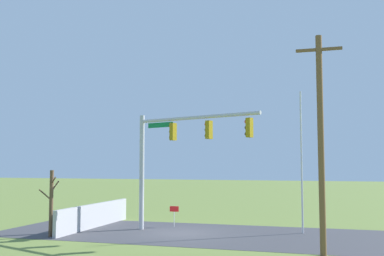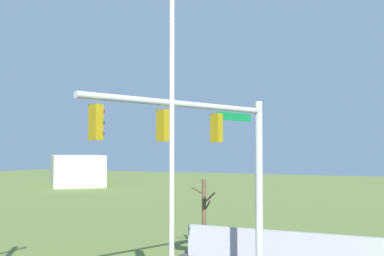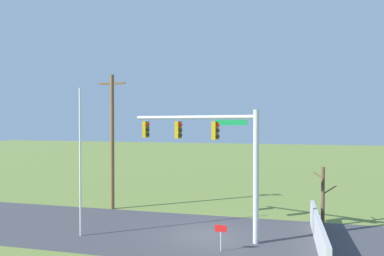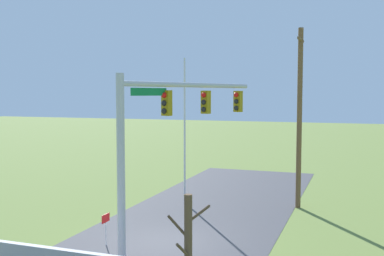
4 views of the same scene
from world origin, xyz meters
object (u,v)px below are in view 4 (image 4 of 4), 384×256
Objects in this scene: signal_mast at (168,124)px; open_sign at (106,222)px; flagpole at (185,131)px; utility_pole at (299,116)px.

signal_mast is 6.09× the size of open_sign.
flagpole is at bearing 176.65° from open_sign.
signal_mast is 7.03m from flagpole.
flagpole is at bearing -164.42° from signal_mast.
open_sign is at bearing -3.35° from flagpole.
utility_pole reaches higher than open_sign.
utility_pole is 7.52× the size of open_sign.
flagpole is at bearing -79.51° from utility_pole.
flagpole is 6.34× the size of open_sign.
open_sign is (7.48, -0.44, -2.96)m from flagpole.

